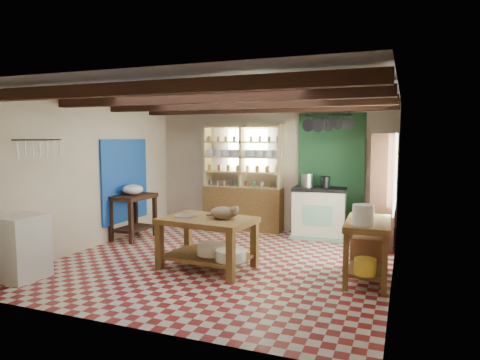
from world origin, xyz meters
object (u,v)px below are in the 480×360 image
at_px(white_cabinet, 22,247).
at_px(cat, 224,213).
at_px(right_counter, 367,250).
at_px(work_table, 207,243).
at_px(prep_table, 133,217).
at_px(stove, 319,213).

distance_m(white_cabinet, cat, 2.80).
distance_m(right_counter, cat, 2.07).
xyz_separation_m(work_table, prep_table, (-2.12, 1.16, 0.05)).
relative_size(prep_table, white_cabinet, 0.96).
bearing_deg(prep_table, cat, -22.44).
height_order(white_cabinet, right_counter, white_cabinet).
height_order(white_cabinet, cat, cat).
bearing_deg(prep_table, stove, 25.94).
xyz_separation_m(prep_table, white_cabinet, (-0.02, -2.52, 0.02)).
relative_size(stove, right_counter, 0.87).
bearing_deg(white_cabinet, work_table, 34.14).
bearing_deg(work_table, white_cabinet, -141.59).
bearing_deg(cat, white_cabinet, -154.00).
relative_size(white_cabinet, right_counter, 0.77).
xyz_separation_m(work_table, stove, (1.18, 2.55, 0.11)).
bearing_deg(work_table, right_counter, 13.51).
distance_m(stove, right_counter, 2.50).
relative_size(work_table, prep_table, 1.57).
bearing_deg(prep_table, right_counter, -8.00).
height_order(work_table, white_cabinet, white_cabinet).
bearing_deg(right_counter, stove, 113.87).
bearing_deg(prep_table, white_cabinet, -87.32).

